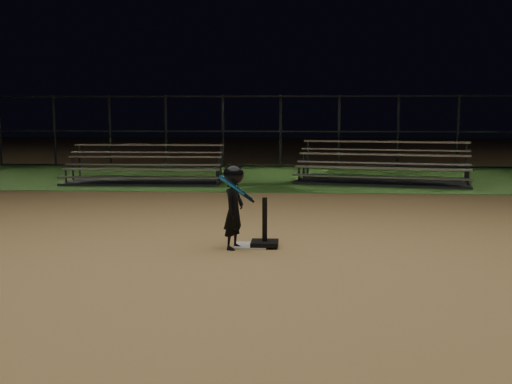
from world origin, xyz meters
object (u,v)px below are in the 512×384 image
home_plate (251,246)px  batting_tee (265,237)px  bleacher_right (382,175)px  bleacher_left (145,175)px  child_batter (234,204)px

home_plate → batting_tee: bearing=-4.4°
home_plate → bleacher_right: bleacher_right is taller
home_plate → bleacher_left: (-3.50, 7.95, 0.20)m
home_plate → bleacher_right: 8.84m
child_batter → bleacher_right: 9.08m
bleacher_right → child_batter: bearing=-98.9°
batting_tee → bleacher_left: bearing=114.9°
batting_tee → bleacher_left: 8.78m
child_batter → bleacher_left: 8.76m
bleacher_left → bleacher_right: bleacher_right is taller
child_batter → bleacher_right: bearing=-0.4°
child_batter → bleacher_right: child_batter is taller
bleacher_left → bleacher_right: (6.40, 0.40, 0.02)m
batting_tee → bleacher_left: size_ratio=0.16×
batting_tee → bleacher_left: (-3.69, 7.96, 0.07)m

